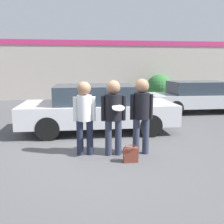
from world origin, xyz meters
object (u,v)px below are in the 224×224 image
at_px(person_middle_with_frisbee, 113,111).
at_px(parked_car_near, 97,108).
at_px(shrub, 159,87).
at_px(parked_car_far, 199,96).
at_px(person_left, 84,113).
at_px(handbag, 131,154).
at_px(person_right, 142,110).

xyz_separation_m(person_middle_with_frisbee, parked_car_near, (-0.22, 2.22, -0.29)).
distance_m(parked_car_near, shrub, 7.92).
relative_size(parked_car_near, parked_car_far, 1.02).
bearing_deg(person_middle_with_frisbee, parked_car_near, 95.58).
bearing_deg(shrub, parked_car_far, -83.08).
height_order(person_left, parked_car_near, person_left).
relative_size(person_left, shrub, 1.10).
bearing_deg(handbag, person_right, 55.34).
xyz_separation_m(person_left, shrub, (4.52, 8.90, -0.22)).
distance_m(person_right, parked_car_near, 2.39).
xyz_separation_m(person_left, person_right, (1.26, -0.09, 0.05)).
bearing_deg(person_middle_with_frisbee, handbag, -56.97).
xyz_separation_m(person_middle_with_frisbee, handbag, (0.30, -0.47, -0.84)).
distance_m(person_middle_with_frisbee, parked_car_near, 2.25).
bearing_deg(person_middle_with_frisbee, parked_car_far, 48.37).
bearing_deg(parked_car_near, person_middle_with_frisbee, -84.42).
relative_size(person_left, parked_car_far, 0.37).
bearing_deg(shrub, person_middle_with_frisbee, -113.40).
bearing_deg(parked_car_far, person_right, -127.30).
xyz_separation_m(parked_car_near, parked_car_far, (4.60, 2.71, -0.04)).
distance_m(person_left, person_middle_with_frisbee, 0.64).
bearing_deg(parked_car_near, handbag, -79.03).
relative_size(person_left, handbag, 4.77).
height_order(person_right, parked_car_near, person_right).
bearing_deg(handbag, person_left, 148.96).
distance_m(person_left, person_right, 1.27).
height_order(parked_car_near, parked_car_far, parked_car_near).
bearing_deg(shrub, person_right, -109.94).
bearing_deg(parked_car_far, person_left, -136.04).
relative_size(person_middle_with_frisbee, parked_car_near, 0.37).
xyz_separation_m(person_left, person_middle_with_frisbee, (0.63, -0.10, 0.04)).
distance_m(parked_car_near, handbag, 2.79).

